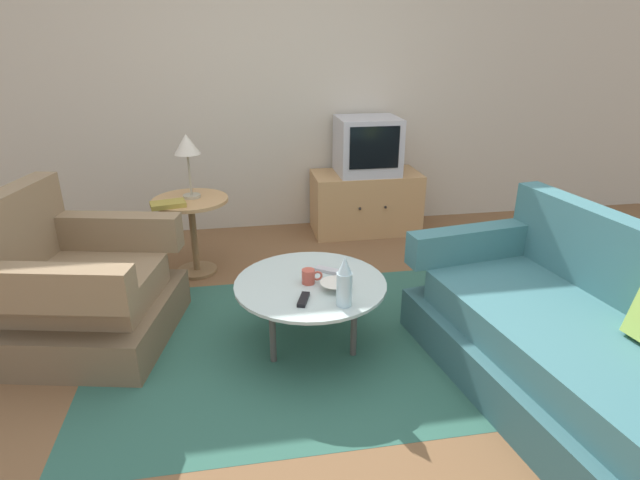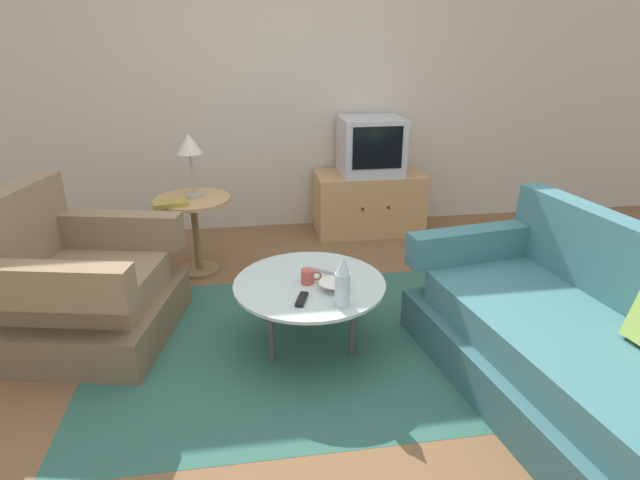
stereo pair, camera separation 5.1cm
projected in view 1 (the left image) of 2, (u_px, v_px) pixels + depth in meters
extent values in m
plane|color=brown|center=(316.00, 359.00, 2.84)|extent=(16.00, 16.00, 0.00)
cube|color=#BCB29E|center=(274.00, 76.00, 4.37)|extent=(9.00, 0.12, 2.70)
cube|color=#2D5B4C|center=(311.00, 343.00, 2.98)|extent=(2.49, 1.69, 0.00)
cube|color=brown|center=(93.00, 320.00, 3.00)|extent=(1.06, 1.08, 0.24)
cube|color=#846B4C|center=(87.00, 288.00, 2.92)|extent=(0.87, 0.77, 0.18)
cube|color=#846B4C|center=(10.00, 234.00, 2.81)|extent=(0.33, 0.92, 0.47)
cube|color=#846B4C|center=(43.00, 288.00, 2.48)|extent=(0.90, 0.32, 0.22)
cube|color=#846B4C|center=(110.00, 231.00, 3.20)|extent=(0.90, 0.32, 0.22)
cube|color=#325C60|center=(569.00, 382.00, 2.46)|extent=(1.14, 1.95, 0.24)
cube|color=#3D7075|center=(577.00, 345.00, 2.38)|extent=(0.96, 1.65, 0.18)
cube|color=#3D7075|center=(476.00, 242.00, 3.06)|extent=(0.89, 0.27, 0.20)
cylinder|color=#B2C6C1|center=(310.00, 284.00, 2.83)|extent=(0.85, 0.85, 0.02)
cylinder|color=#4C4742|center=(300.00, 294.00, 3.14)|extent=(0.04, 0.04, 0.39)
cylinder|color=#4C4742|center=(273.00, 331.00, 2.75)|extent=(0.04, 0.04, 0.39)
cylinder|color=#4C4742|center=(354.00, 325.00, 2.80)|extent=(0.04, 0.04, 0.39)
cylinder|color=tan|center=(190.00, 200.00, 3.66)|extent=(0.54, 0.54, 0.02)
cylinder|color=brown|center=(194.00, 238.00, 3.77)|extent=(0.05, 0.05, 0.56)
cylinder|color=brown|center=(197.00, 270.00, 3.87)|extent=(0.30, 0.30, 0.02)
cube|color=tan|center=(365.00, 202.00, 4.59)|extent=(0.95, 0.47, 0.54)
sphere|color=black|center=(360.00, 209.00, 4.33)|extent=(0.02, 0.02, 0.02)
sphere|color=black|center=(386.00, 207.00, 4.37)|extent=(0.02, 0.02, 0.02)
cube|color=#B7B7BC|center=(367.00, 146.00, 4.40)|extent=(0.53, 0.46, 0.48)
cube|color=black|center=(375.00, 148.00, 4.17)|extent=(0.42, 0.01, 0.35)
cylinder|color=#9E937A|center=(192.00, 196.00, 3.68)|extent=(0.13, 0.13, 0.02)
cylinder|color=#9E937A|center=(190.00, 175.00, 3.62)|extent=(0.02, 0.02, 0.30)
cone|color=beige|center=(187.00, 144.00, 3.53)|extent=(0.18, 0.18, 0.14)
cylinder|color=silver|center=(344.00, 289.00, 2.55)|extent=(0.08, 0.08, 0.18)
cone|color=silver|center=(345.00, 265.00, 2.50)|extent=(0.07, 0.07, 0.09)
cylinder|color=#B74C3D|center=(308.00, 277.00, 2.80)|extent=(0.07, 0.07, 0.08)
torus|color=#B74C3D|center=(317.00, 276.00, 2.81)|extent=(0.06, 0.01, 0.06)
cone|color=silver|center=(336.00, 286.00, 2.74)|extent=(0.17, 0.17, 0.04)
cube|color=black|center=(303.00, 299.00, 2.62)|extent=(0.09, 0.15, 0.02)
cube|color=#B2B2B7|center=(330.00, 271.00, 2.94)|extent=(0.17, 0.14, 0.02)
cube|color=olive|center=(168.00, 204.00, 3.48)|extent=(0.26, 0.19, 0.03)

